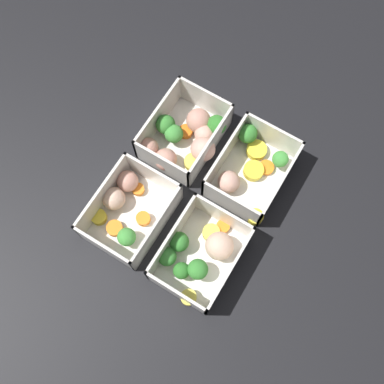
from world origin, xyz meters
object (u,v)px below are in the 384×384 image
container_near_left (200,254)px  container_far_right (186,137)px  container_far_left (127,209)px  container_near_right (250,168)px

container_near_left → container_far_right: same height
container_near_left → container_far_left: same height
container_near_left → container_near_right: size_ratio=1.04×
container_near_right → container_far_right: same height
container_near_right → container_far_left: bearing=140.4°
container_near_left → container_near_right: 0.19m
container_far_left → container_near_left: bearing=-91.0°
container_far_right → container_far_left: bearing=174.4°
container_far_left → container_far_right: same height
container_near_left → container_near_right: bearing=1.1°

